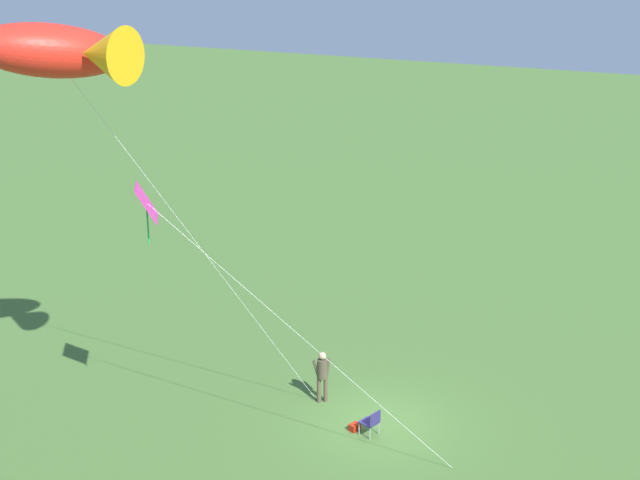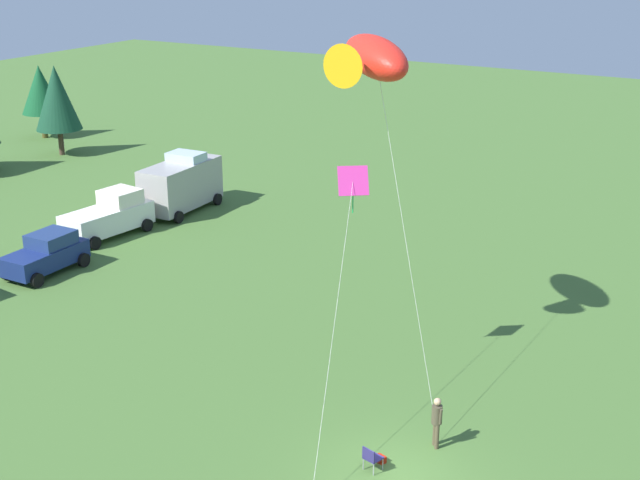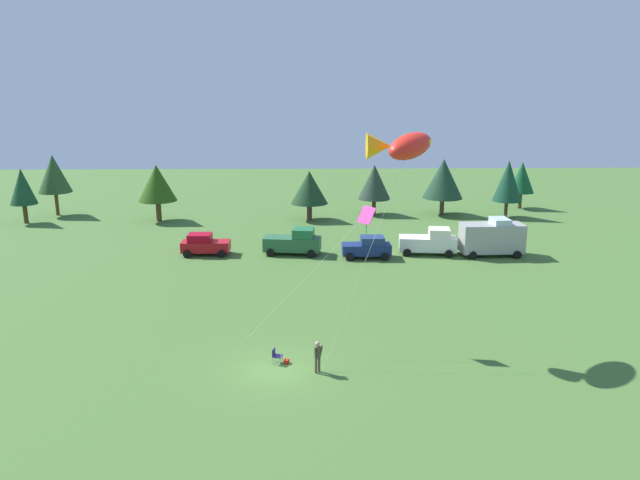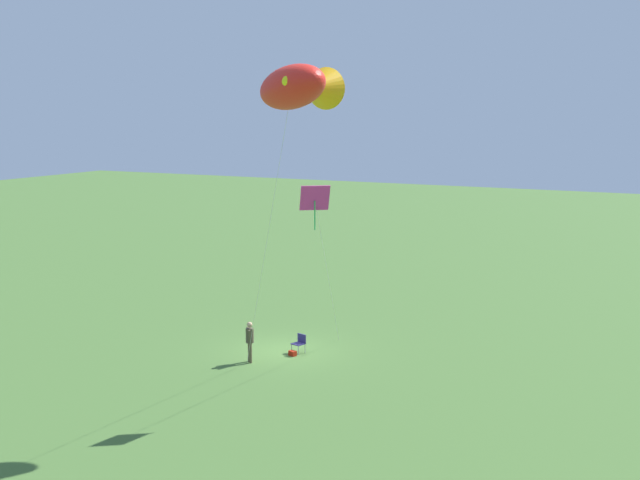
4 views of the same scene
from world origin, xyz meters
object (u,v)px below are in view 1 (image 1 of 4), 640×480
at_px(kite_diamond_rainbow, 154,210).
at_px(folding_chair, 372,421).
at_px(person_kite_flyer, 322,373).
at_px(backpack_on_grass, 355,427).
at_px(kite_large_fish, 63,52).

bearing_deg(kite_diamond_rainbow, folding_chair, -145.71).
xyz_separation_m(person_kite_flyer, kite_diamond_rainbow, (2.70, 4.55, 6.25)).
height_order(person_kite_flyer, backpack_on_grass, person_kite_flyer).
height_order(kite_large_fish, kite_diamond_rainbow, kite_large_fish).
xyz_separation_m(folding_chair, kite_diamond_rainbow, (4.94, 3.37, 6.78)).
bearing_deg(kite_diamond_rainbow, kite_large_fish, 12.99).
bearing_deg(backpack_on_grass, folding_chair, 175.62).
relative_size(folding_chair, kite_large_fish, 0.07).
relative_size(folding_chair, backpack_on_grass, 2.56).
relative_size(person_kite_flyer, kite_large_fish, 0.14).
bearing_deg(folding_chair, kite_large_fish, 44.05).
xyz_separation_m(folding_chair, backpack_on_grass, (0.57, -0.04, -0.38)).
height_order(backpack_on_grass, kite_large_fish, kite_large_fish).
relative_size(folding_chair, kite_diamond_rainbow, 0.10).
bearing_deg(kite_diamond_rainbow, backpack_on_grass, -142.03).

